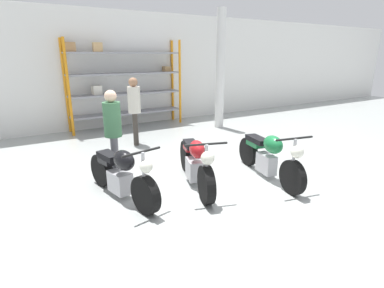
% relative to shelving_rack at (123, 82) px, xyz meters
% --- Properties ---
extents(ground_plane, '(30.00, 30.00, 0.00)m').
position_rel_shelving_rack_xyz_m(ground_plane, '(-0.34, -5.20, -1.46)').
color(ground_plane, '#9EA3A0').
extents(back_wall, '(30.00, 0.08, 3.60)m').
position_rel_shelving_rack_xyz_m(back_wall, '(-0.34, 0.35, 0.34)').
color(back_wall, white).
rests_on(back_wall, ground_plane).
extents(shelving_rack, '(3.62, 0.63, 2.73)m').
position_rel_shelving_rack_xyz_m(shelving_rack, '(0.00, 0.00, 0.00)').
color(shelving_rack, orange).
rests_on(shelving_rack, ground_plane).
extents(support_pillar, '(0.28, 0.28, 3.60)m').
position_rel_shelving_rack_xyz_m(support_pillar, '(2.61, -1.54, 0.34)').
color(support_pillar, silver).
rests_on(support_pillar, ground_plane).
extents(motorcycle_black, '(0.73, 1.93, 0.96)m').
position_rel_shelving_rack_xyz_m(motorcycle_black, '(-1.71, -4.87, -1.05)').
color(motorcycle_black, black).
rests_on(motorcycle_black, ground_plane).
extents(motorcycle_red, '(0.90, 2.01, 0.98)m').
position_rel_shelving_rack_xyz_m(motorcycle_red, '(-0.41, -5.04, -1.04)').
color(motorcycle_red, black).
rests_on(motorcycle_red, ground_plane).
extents(motorcycle_green, '(0.74, 2.06, 0.98)m').
position_rel_shelving_rack_xyz_m(motorcycle_green, '(0.94, -5.47, -1.01)').
color(motorcycle_green, black).
rests_on(motorcycle_green, ground_plane).
extents(person_browsing, '(0.38, 0.38, 1.66)m').
position_rel_shelving_rack_xyz_m(person_browsing, '(-1.53, -3.93, -0.48)').
color(person_browsing, '#595960').
rests_on(person_browsing, ground_plane).
extents(person_near_rack, '(0.41, 0.41, 1.73)m').
position_rel_shelving_rack_xyz_m(person_near_rack, '(-0.42, -2.05, -0.44)').
color(person_near_rack, '#38332D').
rests_on(person_near_rack, ground_plane).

